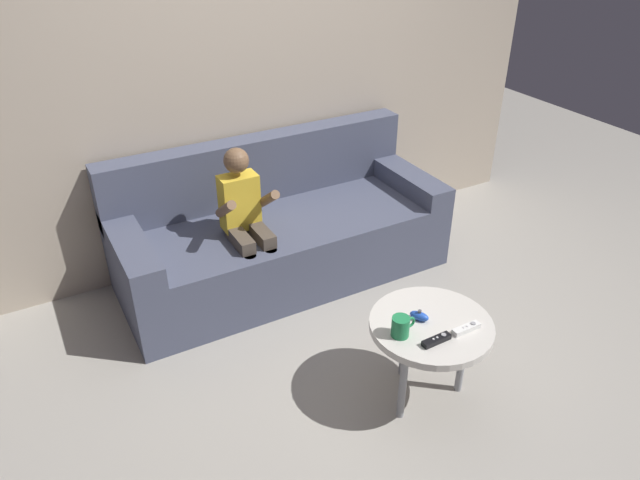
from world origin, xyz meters
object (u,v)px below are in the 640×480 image
(person_seated_on_couch, at_px, (246,220))
(nunchuk_blue, at_px, (419,316))
(couch, at_px, (279,233))
(game_remote_black_near_edge, at_px, (436,340))
(game_remote_white_far_corner, at_px, (466,328))
(coffee_mug, at_px, (401,326))
(coffee_table, at_px, (430,330))

(person_seated_on_couch, xyz_separation_m, nunchuk_blue, (0.38, -1.10, -0.07))
(couch, xyz_separation_m, nunchuk_blue, (0.10, -1.28, 0.19))
(couch, relative_size, game_remote_black_near_edge, 14.20)
(person_seated_on_couch, height_order, game_remote_white_far_corner, person_seated_on_couch)
(nunchuk_blue, xyz_separation_m, coffee_mug, (-0.14, -0.05, 0.03))
(couch, height_order, person_seated_on_couch, person_seated_on_couch)
(coffee_table, relative_size, nunchuk_blue, 5.65)
(person_seated_on_couch, relative_size, game_remote_white_far_corner, 6.66)
(person_seated_on_couch, bearing_deg, coffee_mug, -78.29)
(coffee_table, bearing_deg, person_seated_on_couch, 109.81)
(coffee_table, xyz_separation_m, nunchuk_blue, (-0.04, 0.04, 0.07))
(couch, distance_m, nunchuk_blue, 1.30)
(nunchuk_blue, distance_m, coffee_mug, 0.15)
(nunchuk_blue, relative_size, game_remote_white_far_corner, 0.71)
(coffee_table, xyz_separation_m, game_remote_black_near_edge, (-0.07, -0.12, 0.06))
(game_remote_white_far_corner, bearing_deg, person_seated_on_couch, 111.95)
(couch, xyz_separation_m, person_seated_on_couch, (-0.28, -0.17, 0.25))
(game_remote_white_far_corner, bearing_deg, game_remote_black_near_edge, 179.05)
(coffee_table, bearing_deg, couch, 95.71)
(person_seated_on_couch, distance_m, game_remote_white_far_corner, 1.37)
(couch, bearing_deg, game_remote_black_near_edge, -87.39)
(couch, xyz_separation_m, game_remote_black_near_edge, (0.07, -1.44, 0.18))
(game_remote_black_near_edge, xyz_separation_m, nunchuk_blue, (0.03, 0.16, 0.01))
(coffee_mug, bearing_deg, game_remote_black_near_edge, -46.80)
(person_seated_on_couch, relative_size, nunchuk_blue, 9.35)
(nunchuk_blue, relative_size, coffee_mug, 0.85)
(coffee_table, xyz_separation_m, game_remote_white_far_corner, (0.10, -0.12, 0.06))
(couch, distance_m, game_remote_white_far_corner, 1.47)
(game_remote_black_near_edge, height_order, game_remote_white_far_corner, same)
(couch, height_order, nunchuk_blue, couch)
(coffee_table, bearing_deg, game_remote_white_far_corner, -51.25)
(game_remote_white_far_corner, xyz_separation_m, coffee_mug, (-0.27, 0.12, 0.04))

